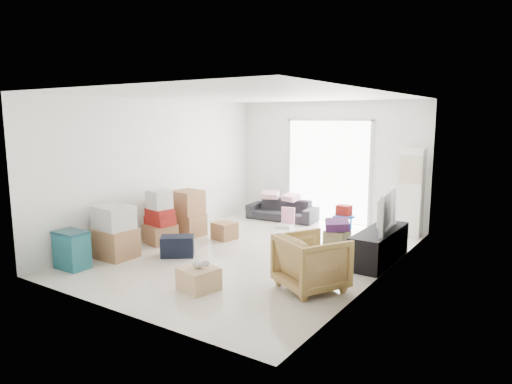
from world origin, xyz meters
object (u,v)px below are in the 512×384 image
at_px(armchair, 312,260).
at_px(wood_crate, 199,279).
at_px(television, 381,225).
at_px(storage_bins, 72,250).
at_px(ac_tower, 411,193).
at_px(kids_table, 344,214).
at_px(tv_console, 380,246).
at_px(ottoman, 337,241).
at_px(sofa, 282,206).

relative_size(armchair, wood_crate, 1.83).
height_order(television, wood_crate, television).
bearing_deg(storage_bins, ac_tower, 52.14).
distance_m(television, kids_table, 1.85).
relative_size(ac_tower, kids_table, 2.97).
distance_m(armchair, storage_bins, 3.75).
distance_m(kids_table, wood_crate, 4.00).
relative_size(tv_console, ottoman, 4.32).
bearing_deg(armchair, ac_tower, -65.85).
bearing_deg(kids_table, wood_crate, -96.43).
relative_size(television, wood_crate, 2.43).
height_order(sofa, wood_crate, sofa).
height_order(television, armchair, armchair).
relative_size(television, ottoman, 3.00).
bearing_deg(storage_bins, tv_console, 37.55).
xyz_separation_m(ac_tower, ottoman, (-0.78, -1.78, -0.69)).
relative_size(ac_tower, tv_console, 1.09).
bearing_deg(wood_crate, ac_tower, 70.52).
height_order(tv_console, ottoman, tv_console).
relative_size(ac_tower, ottoman, 4.70).
height_order(tv_console, wood_crate, tv_console).
height_order(ac_tower, armchair, ac_tower).
bearing_deg(armchair, television, -73.12).
relative_size(ottoman, wood_crate, 0.81).
relative_size(television, armchair, 1.33).
bearing_deg(television, wood_crate, 140.32).
bearing_deg(tv_console, kids_table, 131.23).
distance_m(ac_tower, ottoman, 2.06).
bearing_deg(wood_crate, television, 57.39).
height_order(tv_console, sofa, sofa).
height_order(sofa, ottoman, sofa).
distance_m(ac_tower, wood_crate, 4.87).
relative_size(ac_tower, sofa, 1.08).
xyz_separation_m(tv_console, sofa, (-2.90, 1.80, 0.05)).
xyz_separation_m(armchair, storage_bins, (-3.52, -1.28, -0.12)).
distance_m(ottoman, kids_table, 1.28).
height_order(ac_tower, television, ac_tower).
bearing_deg(ottoman, kids_table, 107.45).
distance_m(ac_tower, tv_console, 2.05).
distance_m(tv_console, ottoman, 0.85).
bearing_deg(wood_crate, storage_bins, -169.71).
bearing_deg(tv_console, storage_bins, -142.45).
relative_size(television, kids_table, 1.89).
xyz_separation_m(ac_tower, wood_crate, (-1.61, -4.55, -0.72)).
relative_size(ac_tower, television, 1.57).
bearing_deg(sofa, television, -36.62).
distance_m(ac_tower, sofa, 2.91).
bearing_deg(armchair, storage_bins, 49.15).
xyz_separation_m(storage_bins, kids_table, (2.69, 4.38, 0.11)).
height_order(tv_console, kids_table, kids_table).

